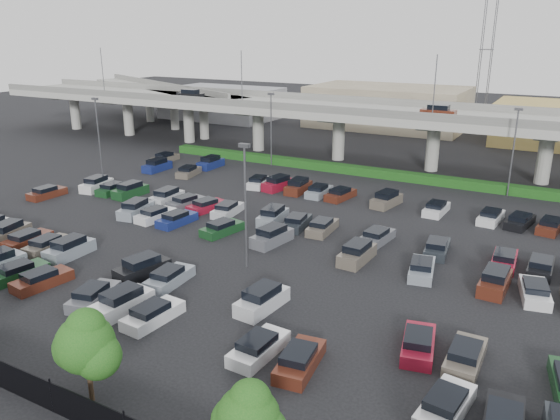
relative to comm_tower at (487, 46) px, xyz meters
The scene contains 10 objects.
ground 75.73m from the comm_tower, 93.09° to the right, with size 280.00×280.00×0.00m, color black.
overpass 43.11m from the comm_tower, 95.77° to the right, with size 150.00×13.00×15.80m.
on_ramp 64.67m from the comm_tower, 151.11° to the right, with size 50.93×30.13×8.80m.
hedge 51.42m from the comm_tower, 94.67° to the right, with size 66.00×1.60×1.10m, color #174012.
fence 103.13m from the comm_tower, 92.28° to the right, with size 70.00×0.10×2.00m.
tree_row 101.30m from the comm_tower, 91.88° to the right, with size 65.07×3.66×5.94m.
parked_cars 78.55m from the comm_tower, 93.79° to the right, with size 62.80×41.57×1.67m.
light_poles 73.06m from the comm_tower, 96.44° to the right, with size 66.90×48.38×10.30m.
distant_buildings 18.96m from the comm_tower, 55.50° to the right, with size 138.00×24.00×9.00m.
comm_tower is the anchor object (origin of this frame).
Camera 1 is at (22.33, -42.71, 18.52)m, focal length 35.00 mm.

